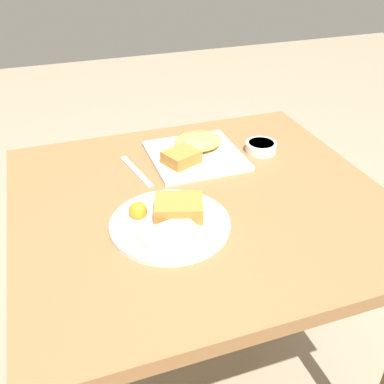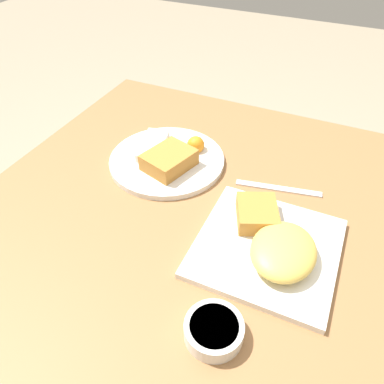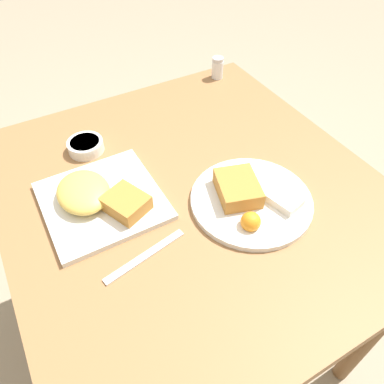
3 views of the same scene
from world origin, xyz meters
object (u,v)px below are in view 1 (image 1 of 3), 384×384
(butter_knife, at_px, (136,171))
(sauce_ramekin, at_px, (261,147))
(plate_oval_far, at_px, (170,220))
(plate_square_near, at_px, (195,150))

(butter_knife, bearing_deg, sauce_ramekin, 78.58)
(plate_oval_far, relative_size, sauce_ramekin, 3.00)
(plate_oval_far, height_order, sauce_ramekin, plate_oval_far)
(sauce_ramekin, distance_m, butter_knife, 0.39)
(sauce_ramekin, relative_size, butter_knife, 0.49)
(sauce_ramekin, bearing_deg, plate_oval_far, 36.18)
(plate_square_near, distance_m, sauce_ramekin, 0.20)
(plate_oval_far, bearing_deg, plate_square_near, -118.80)
(plate_oval_far, relative_size, butter_knife, 1.46)
(plate_oval_far, xyz_separation_m, butter_knife, (0.02, -0.27, -0.01))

